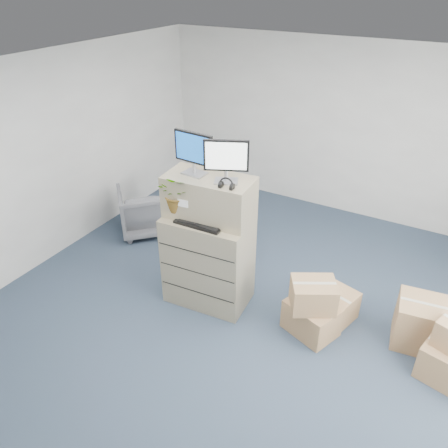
% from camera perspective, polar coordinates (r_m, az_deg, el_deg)
% --- Properties ---
extents(ground, '(7.00, 7.00, 0.00)m').
position_cam_1_polar(ground, '(5.29, 0.90, -13.46)').
color(ground, '#263445').
rests_on(ground, ground).
extents(wall_back, '(6.00, 0.02, 2.80)m').
position_cam_1_polar(wall_back, '(7.44, 14.48, 11.87)').
color(wall_back, '#BCB9B3').
rests_on(wall_back, ground).
extents(filing_cabinet_lower, '(1.05, 0.69, 1.17)m').
position_cam_1_polar(filing_cabinet_lower, '(5.35, -2.06, -4.74)').
color(filing_cabinet_lower, tan).
rests_on(filing_cabinet_lower, ground).
extents(filing_cabinet_upper, '(1.04, 0.58, 0.50)m').
position_cam_1_polar(filing_cabinet_upper, '(4.95, -1.94, 3.49)').
color(filing_cabinet_upper, tan).
rests_on(filing_cabinet_upper, filing_cabinet_lower).
extents(monitor_left, '(0.49, 0.20, 0.48)m').
position_cam_1_polar(monitor_left, '(4.83, -4.00, 9.48)').
color(monitor_left, '#99999E').
rests_on(monitor_left, filing_cabinet_upper).
extents(monitor_right, '(0.45, 0.27, 0.47)m').
position_cam_1_polar(monitor_right, '(4.62, 0.29, 8.50)').
color(monitor_right, '#99999E').
rests_on(monitor_right, filing_cabinet_upper).
extents(headphones, '(0.16, 0.03, 0.16)m').
position_cam_1_polar(headphones, '(4.58, 0.32, 5.21)').
color(headphones, black).
rests_on(headphones, filing_cabinet_upper).
extents(keyboard, '(0.58, 0.26, 0.03)m').
position_cam_1_polar(keyboard, '(4.92, -3.17, 0.10)').
color(keyboard, black).
rests_on(keyboard, filing_cabinet_lower).
extents(mouse, '(0.12, 0.10, 0.03)m').
position_cam_1_polar(mouse, '(4.85, 0.60, -0.28)').
color(mouse, silver).
rests_on(mouse, filing_cabinet_lower).
extents(water_bottle, '(0.09, 0.09, 0.31)m').
position_cam_1_polar(water_bottle, '(4.93, -0.80, 2.09)').
color(water_bottle, gray).
rests_on(water_bottle, filing_cabinet_lower).
extents(phone_dock, '(0.07, 0.06, 0.15)m').
position_cam_1_polar(phone_dock, '(5.07, -2.39, 1.61)').
color(phone_dock, silver).
rests_on(phone_dock, filing_cabinet_lower).
extents(external_drive, '(0.26, 0.23, 0.06)m').
position_cam_1_polar(external_drive, '(5.03, 1.60, 1.08)').
color(external_drive, black).
rests_on(external_drive, filing_cabinet_lower).
extents(tissue_box, '(0.32, 0.22, 0.11)m').
position_cam_1_polar(tissue_box, '(4.96, 1.48, 1.83)').
color(tissue_box, '#4394E5').
rests_on(tissue_box, external_drive).
extents(potted_plant, '(0.43, 0.47, 0.44)m').
position_cam_1_polar(potted_plant, '(4.97, -5.98, 3.45)').
color(potted_plant, '#9FB692').
rests_on(potted_plant, filing_cabinet_lower).
extents(office_chair, '(1.07, 1.07, 0.81)m').
position_cam_1_polar(office_chair, '(6.96, -10.26, 2.05)').
color(office_chair, '#55565A').
rests_on(office_chair, ground).
extents(cardboard_boxes, '(2.11, 1.06, 0.72)m').
position_cam_1_polar(cardboard_boxes, '(5.25, 20.44, -12.11)').
color(cardboard_boxes, '#A17C4D').
rests_on(cardboard_boxes, ground).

